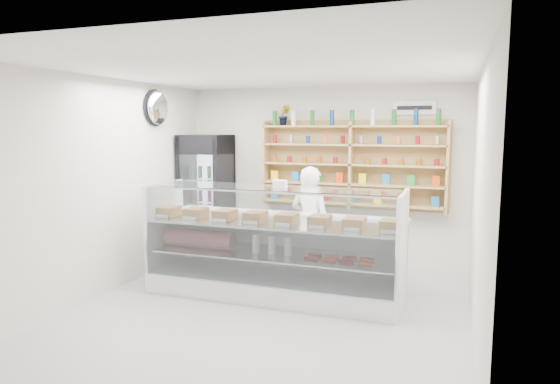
% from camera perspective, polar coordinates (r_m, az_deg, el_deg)
% --- Properties ---
extents(room, '(5.00, 5.00, 5.00)m').
position_cam_1_polar(room, '(5.64, -1.70, -0.36)').
color(room, '#A7A7AC').
rests_on(room, ground).
extents(display_counter, '(3.26, 0.97, 1.42)m').
position_cam_1_polar(display_counter, '(6.49, -0.71, -8.53)').
color(display_counter, white).
rests_on(display_counter, floor).
extents(shop_worker, '(0.67, 0.52, 1.63)m').
position_cam_1_polar(shop_worker, '(6.99, 3.49, -3.72)').
color(shop_worker, white).
rests_on(shop_worker, floor).
extents(drinks_cooler, '(0.76, 0.74, 2.05)m').
position_cam_1_polar(drinks_cooler, '(8.32, -8.40, -0.55)').
color(drinks_cooler, black).
rests_on(drinks_cooler, floor).
extents(wall_shelving, '(2.84, 0.28, 1.33)m').
position_cam_1_polar(wall_shelving, '(7.72, 8.15, 3.09)').
color(wall_shelving, tan).
rests_on(wall_shelving, back_wall).
extents(potted_plant, '(0.22, 0.20, 0.32)m').
position_cam_1_polar(potted_plant, '(7.99, 0.50, 8.77)').
color(potted_plant, '#1E6626').
rests_on(potted_plant, wall_shelving).
extents(security_mirror, '(0.15, 0.50, 0.50)m').
position_cam_1_polar(security_mirror, '(7.67, -13.79, 9.32)').
color(security_mirror, silver).
rests_on(security_mirror, left_wall).
extents(wall_sign, '(0.62, 0.03, 0.20)m').
position_cam_1_polar(wall_sign, '(7.71, 15.12, 9.27)').
color(wall_sign, white).
rests_on(wall_sign, back_wall).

